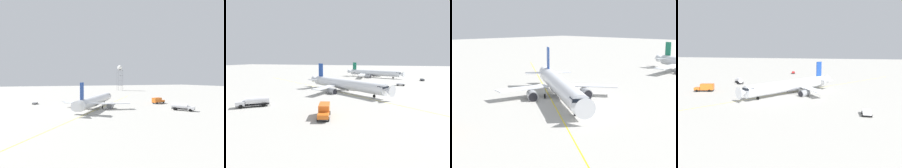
{
  "view_description": "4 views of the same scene",
  "coord_description": "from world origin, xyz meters",
  "views": [
    {
      "loc": [
        -24.69,
        -84.28,
        12.74
      ],
      "look_at": [
        24.45,
        48.9,
        9.34
      ],
      "focal_mm": 31.25,
      "sensor_mm": 36.0,
      "label": 1
    },
    {
      "loc": [
        74.83,
        18.54,
        14.11
      ],
      "look_at": [
        0.22,
        -2.65,
        3.48
      ],
      "focal_mm": 30.26,
      "sensor_mm": 36.0,
      "label": 2
    },
    {
      "loc": [
        54.14,
        56.92,
        18.41
      ],
      "look_at": [
        1.32,
        4.09,
        4.65
      ],
      "focal_mm": 52.99,
      "sensor_mm": 36.0,
      "label": 3
    },
    {
      "loc": [
        -21.39,
        84.26,
        17.37
      ],
      "look_at": [
        -0.52,
        -2.72,
        3.36
      ],
      "focal_mm": 36.85,
      "sensor_mm": 36.0,
      "label": 4
    }
  ],
  "objects": [
    {
      "name": "fuel_tanker_truck",
      "position": [
        29.59,
        -19.84,
        1.57
      ],
      "size": [
        7.26,
        8.65,
        2.87
      ],
      "rotation": [
        0.0,
        0.0,
        5.35
      ],
      "color": "#232326",
      "rests_on": "ground_plane"
    },
    {
      "name": "catering_truck_truck",
      "position": [
        33.22,
        3.25,
        1.66
      ],
      "size": [
        7.92,
        4.45,
        3.1
      ],
      "rotation": [
        0.0,
        0.0,
        0.27
      ],
      "color": "#232326",
      "rests_on": "ground_plane"
    },
    {
      "name": "pushback_tug_truck",
      "position": [
        -27.36,
        23.21,
        0.8
      ],
      "size": [
        2.54,
        4.27,
        1.3
      ],
      "rotation": [
        0.0,
        0.0,
        1.55
      ],
      "color": "#232326",
      "rests_on": "ground_plane"
    },
    {
      "name": "taxiway_centreline",
      "position": [
        -0.62,
        -2.78,
        0.0
      ],
      "size": [
        91.1,
        126.78,
        0.01
      ],
      "rotation": [
        0.0,
        0.0,
        0.95
      ],
      "color": "yellow",
      "rests_on": "ground_plane"
    },
    {
      "name": "airliner_main",
      "position": [
        -1.44,
        -0.17,
        3.08
      ],
      "size": [
        29.43,
        40.4,
        11.8
      ],
      "rotation": [
        0.0,
        0.0,
        1.0
      ],
      "color": "white",
      "rests_on": "ground_plane"
    },
    {
      "name": "radar_tower",
      "position": [
        61.12,
        122.25,
        24.63
      ],
      "size": [
        5.88,
        5.88,
        28.92
      ],
      "color": "slate",
      "rests_on": "ground_plane"
    },
    {
      "name": "ground_plane",
      "position": [
        0.0,
        0.0,
        0.0
      ],
      "size": [
        600.0,
        600.0,
        0.0
      ],
      "primitive_type": "plane",
      "color": "#ADAAA3"
    }
  ]
}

